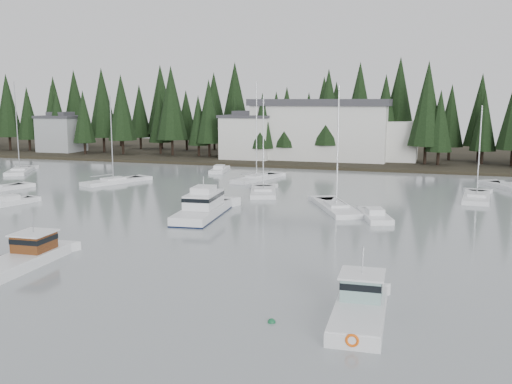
% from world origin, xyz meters
% --- Properties ---
extents(ground, '(260.00, 260.00, 0.00)m').
position_xyz_m(ground, '(0.00, 0.00, 0.00)').
color(ground, '#8D9698').
rests_on(ground, ground).
extents(far_shore_land, '(240.00, 54.00, 1.00)m').
position_xyz_m(far_shore_land, '(0.00, 97.00, 0.00)').
color(far_shore_land, black).
rests_on(far_shore_land, ground).
extents(conifer_treeline, '(200.00, 22.00, 20.00)m').
position_xyz_m(conifer_treeline, '(0.00, 86.00, 0.00)').
color(conifer_treeline, black).
rests_on(conifer_treeline, ground).
extents(house_west, '(9.54, 7.42, 8.75)m').
position_xyz_m(house_west, '(-18.00, 79.00, 4.65)').
color(house_west, silver).
rests_on(house_west, ground).
extents(house_far_west, '(8.48, 7.42, 8.25)m').
position_xyz_m(house_far_west, '(-60.00, 81.00, 4.40)').
color(house_far_west, '#999EA0').
rests_on(house_far_west, ground).
extents(harbor_inn, '(29.50, 11.50, 10.90)m').
position_xyz_m(harbor_inn, '(-2.96, 82.34, 5.78)').
color(harbor_inn, silver).
rests_on(harbor_inn, ground).
extents(lobster_boat_brown, '(4.40, 8.20, 3.99)m').
position_xyz_m(lobster_boat_brown, '(-11.41, 10.33, 0.46)').
color(lobster_boat_brown, white).
rests_on(lobster_boat_brown, ground).
extents(cabin_cruiser_center, '(4.31, 10.77, 4.51)m').
position_xyz_m(cabin_cruiser_center, '(-6.12, 29.52, 0.68)').
color(cabin_cruiser_center, white).
rests_on(cabin_cruiser_center, ground).
extents(lobster_boat_teal, '(2.91, 7.49, 4.09)m').
position_xyz_m(lobster_boat_teal, '(11.98, 7.65, 0.49)').
color(lobster_boat_teal, white).
rests_on(lobster_boat_teal, ground).
extents(sailboat_0, '(6.66, 10.12, 13.29)m').
position_xyz_m(sailboat_0, '(5.77, 36.75, 0.07)').
color(sailboat_0, white).
rests_on(sailboat_0, ground).
extents(sailboat_2, '(4.89, 10.16, 14.26)m').
position_xyz_m(sailboat_2, '(-8.80, 55.30, 0.08)').
color(sailboat_2, white).
rests_on(sailboat_2, ground).
extents(sailboat_3, '(3.51, 8.88, 11.20)m').
position_xyz_m(sailboat_3, '(19.97, 47.80, 0.06)').
color(sailboat_3, white).
rests_on(sailboat_3, ground).
extents(sailboat_4, '(5.13, 8.61, 12.31)m').
position_xyz_m(sailboat_4, '(-4.41, 44.16, 0.07)').
color(sailboat_4, white).
rests_on(sailboat_4, ground).
extents(sailboat_5, '(5.96, 9.29, 12.41)m').
position_xyz_m(sailboat_5, '(-26.59, 46.59, 0.07)').
color(sailboat_5, white).
rests_on(sailboat_5, ground).
extents(sailboat_6, '(6.81, 9.14, 14.56)m').
position_xyz_m(sailboat_6, '(-46.74, 52.19, 0.08)').
color(sailboat_6, white).
rests_on(sailboat_6, ground).
extents(runabout_0, '(3.57, 5.78, 1.42)m').
position_xyz_m(runabout_0, '(-28.68, 29.05, 0.13)').
color(runabout_0, white).
rests_on(runabout_0, ground).
extents(runabout_1, '(4.12, 6.64, 1.42)m').
position_xyz_m(runabout_1, '(10.03, 33.55, 0.13)').
color(runabout_1, white).
rests_on(runabout_1, ground).
extents(runabout_3, '(3.45, 7.12, 1.42)m').
position_xyz_m(runabout_3, '(-17.40, 62.87, 0.13)').
color(runabout_3, white).
rests_on(runabout_3, ground).
extents(mooring_buoy_green, '(0.42, 0.42, 0.42)m').
position_xyz_m(mooring_buoy_green, '(7.76, 5.73, 0.00)').
color(mooring_buoy_green, '#145933').
rests_on(mooring_buoy_green, ground).
extents(mooring_buoy_dark, '(0.34, 0.34, 0.34)m').
position_xyz_m(mooring_buoy_dark, '(10.84, 6.99, 0.00)').
color(mooring_buoy_dark, black).
rests_on(mooring_buoy_dark, ground).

